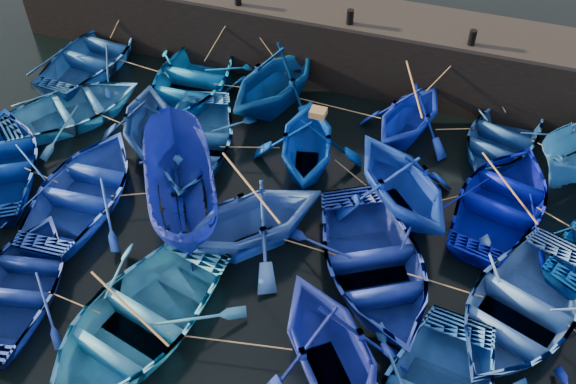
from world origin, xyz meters
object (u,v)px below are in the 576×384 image
(boat_8, at_px, (194,141))
(wooden_crate, at_px, (318,113))
(boat_0, at_px, (94,55))
(boat_13, at_px, (0,162))

(boat_8, relative_size, wooden_crate, 11.03)
(boat_0, distance_m, wooden_crate, 10.05)
(boat_0, xyz_separation_m, boat_8, (5.61, -3.36, -0.01))
(wooden_crate, bearing_deg, boat_0, 163.60)
(boat_13, height_order, wooden_crate, wooden_crate)
(boat_0, height_order, wooden_crate, wooden_crate)
(boat_13, bearing_deg, boat_0, -117.74)
(boat_0, height_order, boat_8, boat_0)
(boat_0, distance_m, boat_13, 6.18)
(boat_8, height_order, boat_13, boat_13)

